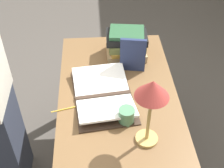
% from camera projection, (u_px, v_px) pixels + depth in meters
% --- Properties ---
extents(ground_plane, '(12.00, 12.00, 0.00)m').
position_uv_depth(ground_plane, '(116.00, 159.00, 2.41)').
color(ground_plane, '#47423D').
extents(reading_desk, '(1.17, 0.72, 0.74)m').
position_uv_depth(reading_desk, '(117.00, 102.00, 1.99)').
color(reading_desk, brown).
rests_on(reading_desk, ground_plane).
extents(open_book, '(0.55, 0.40, 0.06)m').
position_uv_depth(open_book, '(103.00, 95.00, 1.86)').
color(open_book, '#38281E').
rests_on(open_book, reading_desk).
extents(book_stack_tall, '(0.22, 0.28, 0.20)m').
position_uv_depth(book_stack_tall, '(126.00, 44.00, 2.12)').
color(book_stack_tall, tan).
rests_on(book_stack_tall, reading_desk).
extents(book_standing_upright, '(0.05, 0.16, 0.24)m').
position_uv_depth(book_standing_upright, '(133.00, 55.00, 1.98)').
color(book_standing_upright, '#1E284C').
rests_on(book_standing_upright, reading_desk).
extents(reading_lamp, '(0.16, 0.16, 0.41)m').
position_uv_depth(reading_lamp, '(152.00, 95.00, 1.41)').
color(reading_lamp, tan).
rests_on(reading_lamp, reading_desk).
extents(coffee_mug, '(0.12, 0.09, 0.09)m').
position_uv_depth(coffee_mug, '(126.00, 115.00, 1.70)').
color(coffee_mug, '#4C7F5B').
rests_on(coffee_mug, reading_desk).
extents(pencil, '(0.05, 0.17, 0.01)m').
position_uv_depth(pencil, '(66.00, 109.00, 1.79)').
color(pencil, gold).
rests_on(pencil, reading_desk).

